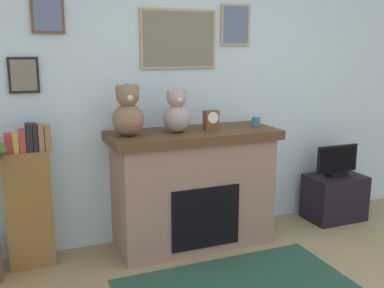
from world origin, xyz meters
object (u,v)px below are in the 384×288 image
(television, at_px, (337,162))
(teddy_bear_brown, at_px, (177,112))
(bookshelf, at_px, (29,201))
(teddy_bear_tan, at_px, (128,113))
(mantel_clock, at_px, (211,120))
(tv_stand, at_px, (334,197))
(candle_jar, at_px, (256,122))
(fireplace, at_px, (193,187))

(television, relative_size, teddy_bear_brown, 1.26)
(television, bearing_deg, bookshelf, 178.07)
(teddy_bear_tan, bearing_deg, teddy_bear_brown, 0.01)
(teddy_bear_brown, bearing_deg, teddy_bear_tan, -179.99)
(television, relative_size, mantel_clock, 2.81)
(bookshelf, bearing_deg, mantel_clock, -4.09)
(tv_stand, relative_size, mantel_clock, 3.40)
(television, distance_m, teddy_bear_tan, 2.28)
(tv_stand, distance_m, candle_jar, 1.31)
(bookshelf, distance_m, tv_stand, 3.02)
(tv_stand, relative_size, candle_jar, 6.69)
(television, distance_m, teddy_bear_brown, 1.87)
(tv_stand, bearing_deg, candle_jar, -179.40)
(bookshelf, xyz_separation_m, mantel_clock, (1.56, -0.11, 0.59))
(tv_stand, bearing_deg, teddy_bear_tan, -179.72)
(fireplace, bearing_deg, television, -0.31)
(fireplace, relative_size, mantel_clock, 8.74)
(tv_stand, height_order, candle_jar, candle_jar)
(candle_jar, distance_m, mantel_clock, 0.46)
(television, bearing_deg, teddy_bear_tan, -179.75)
(fireplace, height_order, candle_jar, candle_jar)
(bookshelf, bearing_deg, teddy_bear_brown, -5.11)
(television, relative_size, candle_jar, 5.54)
(bookshelf, relative_size, candle_jar, 13.69)
(fireplace, height_order, teddy_bear_brown, teddy_bear_brown)
(television, bearing_deg, mantel_clock, -179.58)
(fireplace, distance_m, teddy_bear_brown, 0.72)
(tv_stand, xyz_separation_m, teddy_bear_tan, (-2.19, -0.01, 1.02))
(teddy_bear_tan, height_order, teddy_bear_brown, teddy_bear_tan)
(television, distance_m, candle_jar, 1.10)
(bookshelf, relative_size, teddy_bear_brown, 3.12)
(fireplace, relative_size, candle_jar, 17.21)
(television, height_order, teddy_bear_brown, teddy_bear_brown)
(mantel_clock, bearing_deg, candle_jar, 0.18)
(mantel_clock, relative_size, teddy_bear_brown, 0.45)
(tv_stand, bearing_deg, bookshelf, 178.09)
(television, xyz_separation_m, teddy_bear_brown, (-1.77, -0.01, 0.61))
(fireplace, xyz_separation_m, candle_jar, (0.62, -0.02, 0.57))
(fireplace, relative_size, television, 3.11)
(television, height_order, teddy_bear_tan, teddy_bear_tan)
(bookshelf, xyz_separation_m, television, (3.01, -0.10, 0.06))
(teddy_bear_tan, bearing_deg, television, 0.25)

